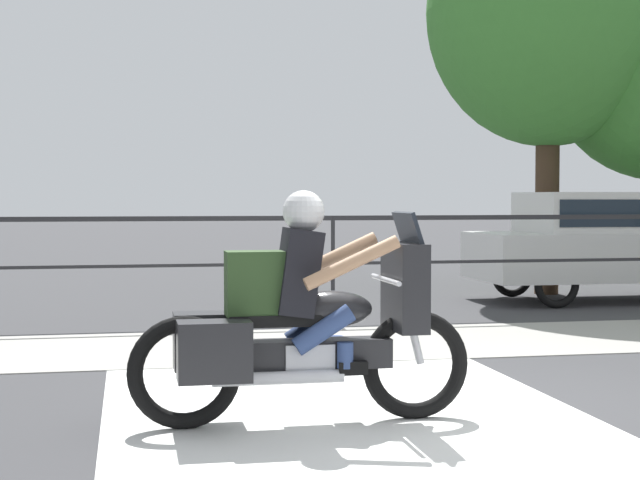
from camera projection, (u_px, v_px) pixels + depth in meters
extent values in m
plane|color=#38383A|center=(481.00, 411.00, 7.18)|extent=(120.00, 120.00, 0.00)
cube|color=#99968E|center=(369.00, 343.00, 10.51)|extent=(44.00, 2.40, 0.01)
cube|color=silver|center=(353.00, 422.00, 6.79)|extent=(3.43, 6.00, 0.01)
cube|color=#232326|center=(333.00, 218.00, 12.28)|extent=(36.00, 0.04, 0.06)
cube|color=#232326|center=(333.00, 263.00, 12.30)|extent=(36.00, 0.03, 0.04)
cylinder|color=#232326|center=(333.00, 269.00, 12.31)|extent=(0.05, 0.05, 1.34)
torus|color=black|center=(415.00, 365.00, 6.90)|extent=(0.77, 0.11, 0.77)
torus|color=black|center=(184.00, 373.00, 6.59)|extent=(0.77, 0.11, 0.77)
cube|color=#232326|center=(303.00, 354.00, 6.74)|extent=(1.23, 0.22, 0.20)
cube|color=silver|center=(307.00, 361.00, 6.75)|extent=(0.34, 0.26, 0.26)
ellipsoid|color=#232326|center=(330.00, 309.00, 6.77)|extent=(0.59, 0.30, 0.26)
cube|color=black|center=(279.00, 319.00, 6.70)|extent=(0.71, 0.28, 0.08)
cube|color=#232326|center=(405.00, 286.00, 6.87)|extent=(0.20, 0.58, 0.61)
cube|color=#1E232B|center=(408.00, 228.00, 6.85)|extent=(0.10, 0.49, 0.24)
cylinder|color=silver|center=(386.00, 280.00, 6.84)|extent=(0.04, 0.70, 0.04)
cylinder|color=silver|center=(278.00, 378.00, 6.56)|extent=(0.89, 0.09, 0.09)
cube|color=#232326|center=(214.00, 351.00, 6.38)|extent=(0.48, 0.28, 0.39)
cube|color=#232326|center=(208.00, 341.00, 6.85)|extent=(0.48, 0.28, 0.39)
cylinder|color=silver|center=(411.00, 326.00, 6.89)|extent=(0.19, 0.06, 0.55)
cube|color=black|center=(298.00, 272.00, 6.71)|extent=(0.32, 0.36, 0.61)
sphere|color=tan|center=(304.00, 214.00, 6.70)|extent=(0.23, 0.23, 0.23)
sphere|color=silver|center=(304.00, 211.00, 6.70)|extent=(0.29, 0.29, 0.29)
cylinder|color=#33477A|center=(324.00, 330.00, 6.61)|extent=(0.44, 0.13, 0.34)
cylinder|color=#33477A|center=(345.00, 355.00, 6.65)|extent=(0.11, 0.11, 0.18)
cube|color=black|center=(352.00, 368.00, 6.66)|extent=(0.20, 0.10, 0.09)
cylinder|color=#33477A|center=(315.00, 324.00, 6.91)|extent=(0.44, 0.13, 0.34)
cylinder|color=#33477A|center=(336.00, 349.00, 6.94)|extent=(0.11, 0.11, 0.18)
cube|color=black|center=(343.00, 361.00, 6.96)|extent=(0.20, 0.10, 0.09)
cylinder|color=tan|center=(352.00, 263.00, 6.48)|extent=(0.66, 0.09, 0.36)
cylinder|color=tan|center=(333.00, 257.00, 7.06)|extent=(0.66, 0.09, 0.36)
cube|color=#2D4723|center=(254.00, 283.00, 6.66)|extent=(0.39, 0.25, 0.44)
cube|color=silver|center=(618.00, 255.00, 14.83)|extent=(4.38, 1.77, 0.70)
cube|color=silver|center=(602.00, 212.00, 14.75)|extent=(2.28, 1.55, 0.60)
cube|color=#19232D|center=(602.00, 212.00, 14.75)|extent=(2.10, 1.59, 0.39)
torus|color=black|center=(557.00, 285.00, 13.79)|extent=(0.67, 0.11, 0.67)
torus|color=black|center=(512.00, 275.00, 15.38)|extent=(0.67, 0.11, 0.67)
cylinder|color=#473323|center=(547.00, 204.00, 15.82)|extent=(0.38, 0.38, 2.92)
ellipsoid|color=#3D7F33|center=(549.00, 11.00, 15.69)|extent=(3.93, 3.93, 4.32)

